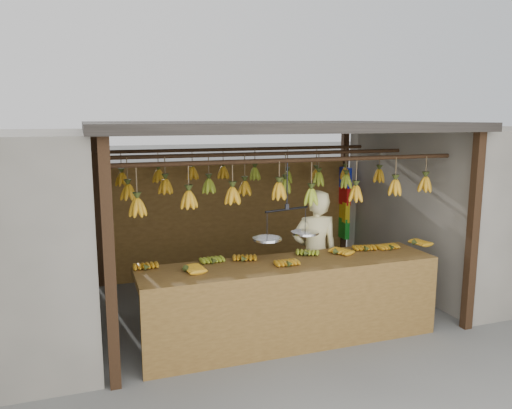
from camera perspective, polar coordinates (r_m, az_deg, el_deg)
name	(u,v)px	position (r m, az deg, el deg)	size (l,w,h in m)	color
ground	(263,304)	(6.78, 0.85, -11.31)	(80.00, 80.00, 0.00)	#5B5B57
stall	(255,154)	(6.64, -0.08, 5.75)	(4.30, 3.30, 2.40)	black
neighbor_right	(485,204)	(8.38, 24.67, 0.05)	(3.00, 3.00, 2.30)	slate
counter	(294,282)	(5.44, 4.41, -8.84)	(3.52, 0.75, 0.96)	brown
hanging_bananas	(265,183)	(6.37, 0.99, 2.42)	(3.59, 2.23, 0.39)	#C18314
balance_scale	(287,233)	(5.49, 3.51, -3.21)	(0.81, 0.44, 0.84)	black
vendor	(315,255)	(6.17, 6.74, -5.71)	(0.58, 0.38, 1.60)	beige
bag_bundles	(345,203)	(8.48, 10.08, 0.16)	(0.08, 0.26, 1.20)	#1426BF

